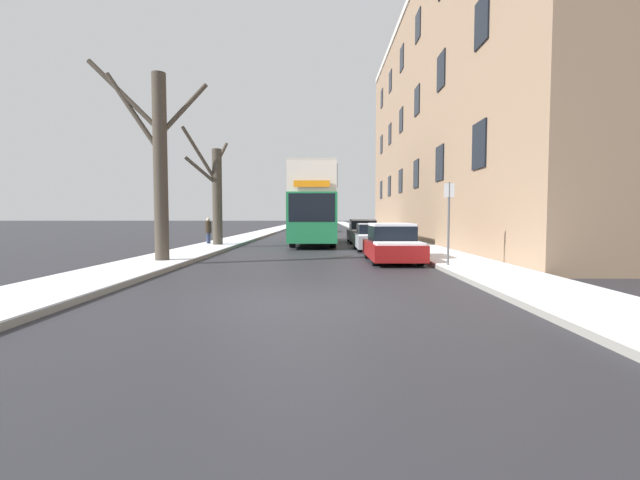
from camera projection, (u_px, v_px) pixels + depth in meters
ground_plane at (296, 303)px, 8.38m from camera, size 320.00×320.00×0.00m
sidewalk_left at (282, 228)px, 61.34m from camera, size 2.40×130.00×0.16m
sidewalk_right at (357, 228)px, 61.26m from camera, size 2.40×130.00×0.16m
terrace_facade_right at (472, 116)px, 30.24m from camera, size 9.10×38.24×17.57m
bare_tree_left_0 at (158, 160)px, 14.95m from camera, size 3.94×1.41×7.14m
bare_tree_left_1 at (216, 193)px, 23.29m from camera, size 1.89×2.84×6.40m
double_decker_bus at (314, 202)px, 26.22m from camera, size 2.58×10.31×4.59m
parked_car_0 at (392, 244)px, 16.00m from camera, size 1.79×4.25×1.44m
parked_car_1 at (374, 238)px, 21.50m from camera, size 1.90×3.96×1.35m
parked_car_2 at (363, 232)px, 27.79m from camera, size 1.85×4.51×1.51m
oncoming_van at (305, 220)px, 46.66m from camera, size 2.08×4.88×2.33m
pedestrian_left_sidewalk at (208, 231)px, 24.26m from camera, size 0.35×0.35×1.62m
street_sign_post at (449, 220)px, 13.50m from camera, size 0.32×0.07×2.77m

